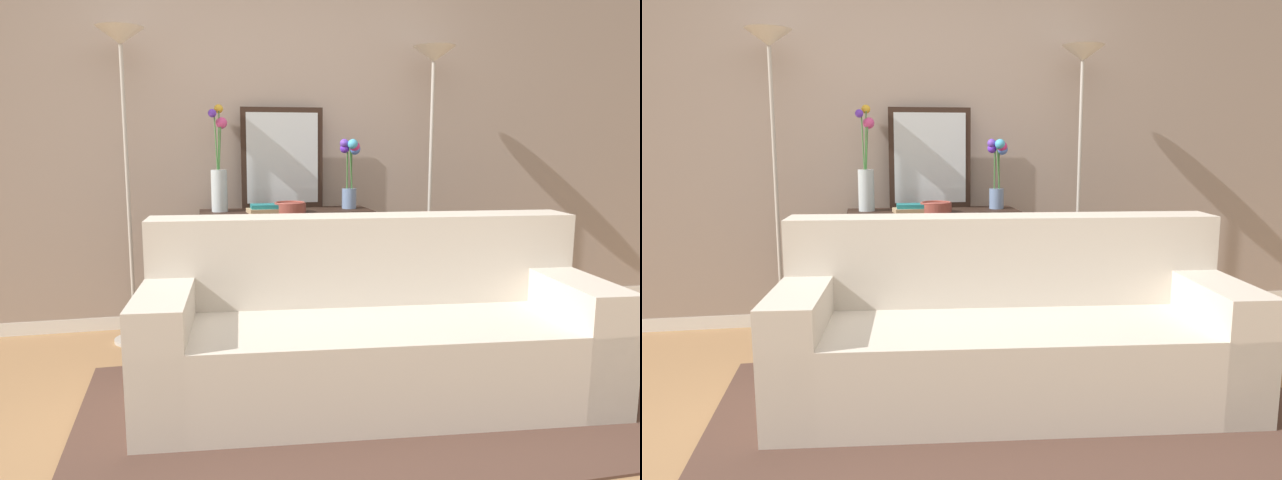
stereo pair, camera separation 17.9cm
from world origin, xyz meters
The scene contains 13 objects.
ground_plane centered at (0.00, 0.00, -0.01)m, with size 16.00×16.00×0.02m, color #9E754C.
back_wall centered at (0.00, 1.90, 1.42)m, with size 12.00×0.15×2.84m.
area_rug centered at (0.40, 0.30, 0.01)m, with size 2.81×1.59×0.01m.
couch centered at (0.41, 0.46, 0.31)m, with size 2.29×1.07×0.88m.
console_table centered at (0.16, 1.59, 0.55)m, with size 1.11×0.37×0.81m.
floor_lamp_left centered at (-0.82, 1.56, 1.51)m, with size 0.28×0.28×1.93m.
floor_lamp_right centered at (1.16, 1.56, 1.48)m, with size 0.28×0.28×1.88m.
wall_mirror centered at (0.16, 1.74, 1.15)m, with size 0.55×0.02×0.67m.
vase_tall_flowers centered at (-0.27, 1.61, 1.04)m, with size 0.12×0.11×0.68m.
vase_short_flowers centered at (0.60, 1.60, 1.07)m, with size 0.14×0.12×0.46m.
fruit_bowl centered at (0.17, 1.47, 0.85)m, with size 0.20×0.20×0.07m.
book_stack centered at (0.01, 1.48, 0.84)m, with size 0.22×0.17×0.05m.
book_row_under_console centered at (-0.15, 1.59, 0.06)m, with size 0.29×0.18×0.13m.
Camera 1 is at (-0.47, -2.31, 1.26)m, focal length 33.84 mm.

